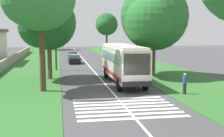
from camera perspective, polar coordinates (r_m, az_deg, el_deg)
The scene contains 15 objects.
ground at distance 23.45m, azimuth 1.03°, elevation -5.54°, with size 160.00×160.00×0.00m, color #424244.
grass_verge_left at distance 38.02m, azimuth -15.58°, elevation -0.95°, with size 120.00×8.00×0.04m, color #2D6628.
grass_verge_right at distance 39.83m, azimuth 8.59°, elevation -0.42°, with size 120.00×8.00×0.04m, color #2D6628.
centre_line at distance 38.07m, azimuth -3.21°, elevation -0.71°, with size 110.00×0.16×0.01m, color silver.
coach_bus at distance 29.88m, azimuth 2.05°, elevation 1.32°, with size 11.16×2.62×3.73m.
zebra_crossing at distance 20.75m, azimuth 2.50°, elevation -7.19°, with size 5.85×6.80×0.01m.
trailing_car_0 at distance 49.03m, azimuth -7.03°, elevation 1.74°, with size 4.30×1.78×1.43m.
trailing_car_1 at distance 57.33m, azimuth -7.28°, elevation 2.48°, with size 4.30×1.78×1.43m.
roadside_tree_left_1 at distance 32.89m, azimuth -12.03°, elevation 8.00°, with size 7.29×5.83×8.77m.
roadside_tree_left_2 at distance 85.47m, azimuth -11.29°, elevation 7.35°, with size 7.56×6.44×9.24m.
roadside_tree_right_0 at distance 64.39m, azimuth -1.14°, elevation 8.09°, with size 5.93×4.65×8.81m.
roadside_tree_right_2 at distance 34.76m, azimuth 7.53°, elevation 9.23°, with size 9.21×7.57×10.45m.
utility_pole at distance 40.28m, azimuth -10.46°, elevation 5.87°, with size 0.24×1.40×8.42m.
roadside_wall at distance 43.33m, azimuth -19.43°, elevation 0.73°, with size 70.00×0.40×1.28m, color gray.
pedestrian at distance 25.35m, azimuth 13.38°, elevation -2.70°, with size 0.34×0.34×1.69m.
Camera 1 is at (-22.48, 4.30, 5.07)m, focal length 49.13 mm.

